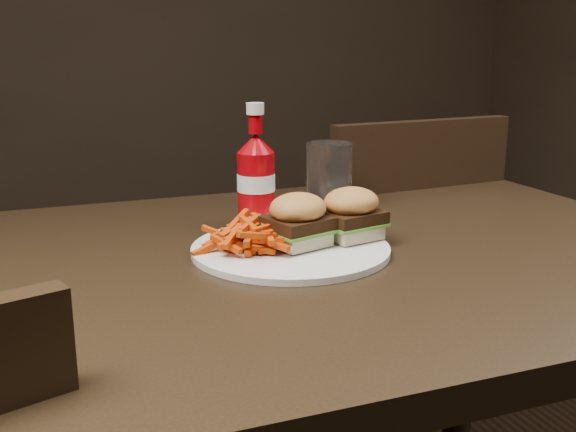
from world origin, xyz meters
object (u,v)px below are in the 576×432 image
object	(u,v)px
chair_far	(366,303)
ketchup_bottle	(256,189)
dining_table	(297,265)
tumbler	(329,179)
plate	(291,249)

from	to	relation	value
chair_far	ketchup_bottle	xyz separation A→B (m)	(-0.39, -0.35, 0.38)
dining_table	tumbler	distance (m)	0.26
dining_table	chair_far	bearing A→B (deg)	52.90
dining_table	plate	xyz separation A→B (m)	(-0.01, 0.00, 0.03)
ketchup_bottle	tumbler	size ratio (longest dim) A/B	0.94
dining_table	chair_far	world-z (taller)	dining_table
dining_table	tumbler	world-z (taller)	tumbler
dining_table	ketchup_bottle	xyz separation A→B (m)	(-0.01, 0.15, 0.08)
chair_far	tumbler	size ratio (longest dim) A/B	3.42
dining_table	plate	distance (m)	0.03
chair_far	tumbler	distance (m)	0.53
plate	tumbler	xyz separation A→B (m)	(0.15, 0.21, 0.05)
chair_far	ketchup_bottle	bearing A→B (deg)	37.92
chair_far	plate	bearing A→B (deg)	47.96
dining_table	tumbler	size ratio (longest dim) A/B	9.66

